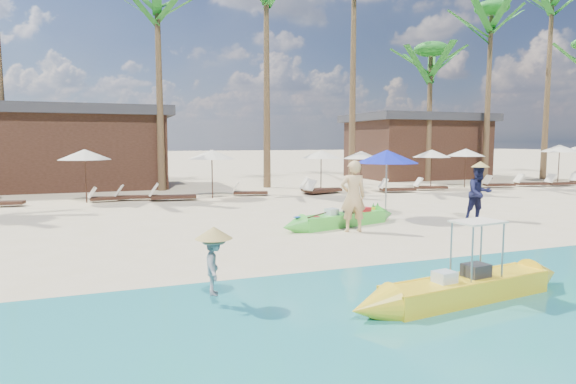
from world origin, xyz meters
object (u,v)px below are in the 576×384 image
object	(u,v)px
tourist	(353,196)
yellow_canoe	(467,288)
blue_umbrella	(387,157)
green_canoe	(342,219)

from	to	relation	value
tourist	yellow_canoe	bearing A→B (deg)	90.25
tourist	blue_umbrella	size ratio (longest dim) A/B	0.89
blue_umbrella	tourist	bearing A→B (deg)	-140.88
green_canoe	yellow_canoe	bearing A→B (deg)	-116.33
green_canoe	tourist	bearing A→B (deg)	-114.48
tourist	blue_umbrella	xyz separation A→B (m)	(2.07, 1.69, 1.01)
green_canoe	yellow_canoe	size ratio (longest dim) A/B	0.98
yellow_canoe	blue_umbrella	size ratio (longest dim) A/B	2.18
green_canoe	blue_umbrella	distance (m)	2.76
yellow_canoe	blue_umbrella	distance (m)	8.28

